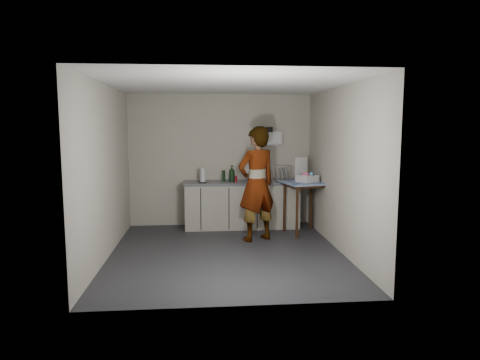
{
  "coord_description": "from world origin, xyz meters",
  "views": [
    {
      "loc": [
        -0.37,
        -6.5,
        1.98
      ],
      "look_at": [
        0.25,
        0.45,
        1.1
      ],
      "focal_mm": 32.0,
      "sensor_mm": 36.0,
      "label": 1
    }
  ],
  "objects": [
    {
      "name": "wall_right",
      "position": [
        1.79,
        0.0,
        1.3
      ],
      "size": [
        0.02,
        4.0,
        2.6
      ],
      "primitive_type": "cube",
      "color": "#B8B2A0",
      "rests_on": "ground"
    },
    {
      "name": "paper_towel",
      "position": [
        -0.35,
        1.6,
        1.04
      ],
      "size": [
        0.15,
        0.15,
        0.27
      ],
      "color": "black",
      "rests_on": "kitchen_counter"
    },
    {
      "name": "dish_rack",
      "position": [
        1.2,
        1.76,
        0.98
      ],
      "size": [
        0.43,
        0.32,
        0.3
      ],
      "color": "silver",
      "rests_on": "kitchen_counter"
    },
    {
      "name": "wall_back",
      "position": [
        0.0,
        1.99,
        1.3
      ],
      "size": [
        3.6,
        0.02,
        2.6
      ],
      "primitive_type": "cube",
      "color": "#B8B2A0",
      "rests_on": "ground"
    },
    {
      "name": "standing_man",
      "position": [
        0.56,
        0.72,
        0.99
      ],
      "size": [
        0.86,
        0.75,
        1.98
      ],
      "primitive_type": "imported",
      "rotation": [
        0.0,
        0.0,
        3.6
      ],
      "color": "#B2A593",
      "rests_on": "ground"
    },
    {
      "name": "soda_can",
      "position": [
        0.28,
        1.7,
        0.96
      ],
      "size": [
        0.06,
        0.06,
        0.11
      ],
      "primitive_type": "cylinder",
      "color": "red",
      "rests_on": "kitchen_counter"
    },
    {
      "name": "side_table",
      "position": [
        1.5,
        1.1,
        0.84
      ],
      "size": [
        0.89,
        0.89,
        0.97
      ],
      "rotation": [
        0.0,
        0.0,
        0.22
      ],
      "color": "#3E210E",
      "rests_on": "ground"
    },
    {
      "name": "wall_shelf",
      "position": [
        1.0,
        1.92,
        1.75
      ],
      "size": [
        0.42,
        0.18,
        0.37
      ],
      "color": "silver",
      "rests_on": "ground"
    },
    {
      "name": "wall_left",
      "position": [
        -1.79,
        0.0,
        1.3
      ],
      "size": [
        0.02,
        4.0,
        2.6
      ],
      "primitive_type": "cube",
      "color": "#B8B2A0",
      "rests_on": "ground"
    },
    {
      "name": "ceiling",
      "position": [
        0.0,
        0.0,
        2.6
      ],
      "size": [
        3.6,
        4.0,
        0.01
      ],
      "primitive_type": "cube",
      "color": "white",
      "rests_on": "wall_back"
    },
    {
      "name": "bakery_box",
      "position": [
        1.53,
        1.08,
        1.07
      ],
      "size": [
        0.44,
        0.44,
        0.44
      ],
      "rotation": [
        0.0,
        0.0,
        0.56
      ],
      "color": "silver",
      "rests_on": "side_table"
    },
    {
      "name": "soap_bottle",
      "position": [
        0.21,
        1.67,
        1.07
      ],
      "size": [
        0.16,
        0.16,
        0.32
      ],
      "primitive_type": "imported",
      "rotation": [
        0.0,
        0.0,
        0.37
      ],
      "color": "black",
      "rests_on": "kitchen_counter"
    },
    {
      "name": "dark_bottle",
      "position": [
        0.05,
        1.76,
        1.02
      ],
      "size": [
        0.06,
        0.06,
        0.21
      ],
      "primitive_type": "cylinder",
      "color": "black",
      "rests_on": "kitchen_counter"
    },
    {
      "name": "kitchen_counter",
      "position": [
        0.4,
        1.7,
        0.43
      ],
      "size": [
        2.24,
        0.62,
        0.91
      ],
      "color": "black",
      "rests_on": "ground"
    },
    {
      "name": "ground",
      "position": [
        0.0,
        0.0,
        0.0
      ],
      "size": [
        4.0,
        4.0,
        0.0
      ],
      "primitive_type": "plane",
      "color": "#27272C",
      "rests_on": "ground"
    }
  ]
}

